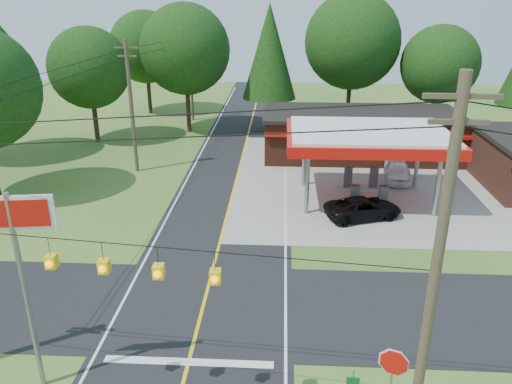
# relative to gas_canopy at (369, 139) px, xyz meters

# --- Properties ---
(ground) EXTENTS (120.00, 120.00, 0.00)m
(ground) POSITION_rel_gas_canopy_xyz_m (-9.00, -13.00, -4.27)
(ground) COLOR #3A6322
(ground) RESTS_ON ground
(main_highway) EXTENTS (8.00, 120.00, 0.02)m
(main_highway) POSITION_rel_gas_canopy_xyz_m (-9.00, -13.00, -4.26)
(main_highway) COLOR black
(main_highway) RESTS_ON ground
(cross_road) EXTENTS (70.00, 7.00, 0.02)m
(cross_road) POSITION_rel_gas_canopy_xyz_m (-9.00, -13.00, -4.25)
(cross_road) COLOR black
(cross_road) RESTS_ON ground
(lane_center_yellow) EXTENTS (0.15, 110.00, 0.00)m
(lane_center_yellow) POSITION_rel_gas_canopy_xyz_m (-9.00, -13.00, -4.24)
(lane_center_yellow) COLOR yellow
(lane_center_yellow) RESTS_ON main_highway
(gas_canopy) EXTENTS (10.60, 7.40, 4.88)m
(gas_canopy) POSITION_rel_gas_canopy_xyz_m (0.00, 0.00, 0.00)
(gas_canopy) COLOR gray
(gas_canopy) RESTS_ON ground
(convenience_store) EXTENTS (16.40, 7.55, 3.80)m
(convenience_store) POSITION_rel_gas_canopy_xyz_m (1.00, 9.98, -2.35)
(convenience_store) COLOR #5C2A1A
(convenience_store) RESTS_ON ground
(utility_pole_near_right) EXTENTS (1.80, 0.30, 11.50)m
(utility_pole_near_right) POSITION_rel_gas_canopy_xyz_m (-1.50, -20.00, 1.69)
(utility_pole_near_right) COLOR #473828
(utility_pole_near_right) RESTS_ON ground
(utility_pole_far_left) EXTENTS (1.80, 0.30, 10.00)m
(utility_pole_far_left) POSITION_rel_gas_canopy_xyz_m (-17.00, 5.00, 0.93)
(utility_pole_far_left) COLOR #473828
(utility_pole_far_left) RESTS_ON ground
(utility_pole_north) EXTENTS (0.30, 0.30, 9.50)m
(utility_pole_north) POSITION_rel_gas_canopy_xyz_m (-15.50, 22.00, 0.48)
(utility_pole_north) COLOR #473828
(utility_pole_north) RESTS_ON ground
(overhead_beacons) EXTENTS (17.04, 2.04, 1.03)m
(overhead_beacons) POSITION_rel_gas_canopy_xyz_m (-10.00, -19.00, 1.95)
(overhead_beacons) COLOR black
(overhead_beacons) RESTS_ON ground
(treeline_backdrop) EXTENTS (70.27, 51.59, 13.30)m
(treeline_backdrop) POSITION_rel_gas_canopy_xyz_m (-8.18, 11.01, 3.22)
(treeline_backdrop) COLOR #332316
(treeline_backdrop) RESTS_ON ground
(suv_car) EXTENTS (6.00, 6.00, 1.32)m
(suv_car) POSITION_rel_gas_canopy_xyz_m (-0.50, -3.00, -3.61)
(suv_car) COLOR black
(suv_car) RESTS_ON ground
(sedan_car) EXTENTS (4.98, 4.98, 1.50)m
(sedan_car) POSITION_rel_gas_canopy_xyz_m (3.00, 4.00, -3.52)
(sedan_car) COLOR white
(sedan_car) RESTS_ON ground
(big_stop_sign) EXTENTS (2.75, 0.47, 7.44)m
(big_stop_sign) POSITION_rel_gas_canopy_xyz_m (-14.00, -18.01, 1.33)
(big_stop_sign) COLOR gray
(big_stop_sign) RESTS_ON ground
(octagonal_stop_sign) EXTENTS (0.93, 0.41, 2.90)m
(octagonal_stop_sign) POSITION_rel_gas_canopy_xyz_m (-2.00, -19.01, -2.07)
(octagonal_stop_sign) COLOR gray
(octagonal_stop_sign) RESTS_ON ground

